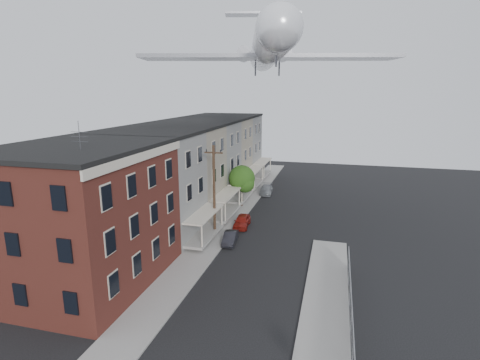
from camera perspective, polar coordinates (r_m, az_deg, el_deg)
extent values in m
cube|color=gray|center=(42.89, -1.18, -5.51)|extent=(3.00, 62.00, 0.12)
cube|color=gray|center=(25.19, 12.74, -20.38)|extent=(3.00, 26.00, 0.12)
cube|color=gray|center=(42.54, 0.71, -5.66)|extent=(0.15, 62.00, 0.14)
cube|color=gray|center=(25.23, 9.24, -20.11)|extent=(0.15, 26.00, 0.14)
cube|color=#3A1812|center=(29.59, -22.91, -5.27)|extent=(10.00, 12.00, 10.00)
cube|color=black|center=(28.47, -23.84, 4.62)|extent=(10.30, 12.30, 0.30)
cube|color=beige|center=(25.71, -14.80, 3.47)|extent=(0.16, 12.20, 0.60)
cylinder|color=#515156|center=(25.56, -23.27, 6.07)|extent=(0.04, 0.04, 2.00)
cube|color=slate|center=(37.21, -14.10, -0.93)|extent=(10.00, 7.00, 10.00)
cube|color=black|center=(36.33, -14.56, 6.97)|extent=(10.25, 7.00, 0.30)
cube|color=gray|center=(36.20, -5.38, -8.38)|extent=(1.80, 6.40, 0.25)
cube|color=beige|center=(35.45, -5.46, -5.08)|extent=(1.90, 6.50, 0.15)
cube|color=#6F6958|center=(43.31, -9.70, 1.27)|extent=(10.00, 7.00, 10.00)
cube|color=black|center=(42.55, -9.97, 8.06)|extent=(10.25, 7.00, 0.30)
cube|color=gray|center=(42.44, -2.15, -5.03)|extent=(1.80, 6.40, 0.25)
cube|color=beige|center=(41.80, -2.18, -2.16)|extent=(1.90, 6.50, 0.15)
cube|color=slate|center=(49.64, -6.40, 2.91)|extent=(10.00, 7.00, 10.00)
cube|color=black|center=(48.98, -6.55, 8.84)|extent=(10.25, 7.00, 0.30)
cube|color=gray|center=(48.89, 0.22, -2.53)|extent=(1.80, 6.40, 0.25)
cube|color=beige|center=(48.33, 0.22, -0.02)|extent=(1.90, 6.50, 0.15)
cube|color=#6F6958|center=(56.13, -3.84, 4.16)|extent=(10.00, 7.00, 10.00)
cube|color=black|center=(55.55, -3.93, 9.42)|extent=(10.25, 7.00, 0.30)
cube|color=gray|center=(55.47, 2.02, -0.62)|extent=(1.80, 6.40, 0.25)
cube|color=beige|center=(54.98, 2.04, 1.61)|extent=(1.90, 6.50, 0.15)
cube|color=slate|center=(62.73, -1.82, 5.15)|extent=(10.00, 7.00, 10.00)
cube|color=black|center=(62.21, -1.85, 9.85)|extent=(10.25, 7.00, 0.30)
cube|color=gray|center=(62.14, 3.44, 0.89)|extent=(1.80, 6.40, 0.25)
cube|color=beige|center=(61.70, 3.47, 2.88)|extent=(1.90, 6.50, 0.15)
cylinder|color=gray|center=(21.45, 16.81, -24.46)|extent=(0.06, 0.06, 1.90)
cylinder|color=gray|center=(23.90, 16.58, -20.10)|extent=(0.06, 0.06, 1.90)
cylinder|color=gray|center=(26.47, 16.40, -16.56)|extent=(0.06, 0.06, 1.90)
cylinder|color=gray|center=(29.12, 16.26, -13.66)|extent=(0.06, 0.06, 1.90)
cylinder|color=gray|center=(31.83, 16.15, -11.25)|extent=(0.06, 0.06, 1.90)
cube|color=gray|center=(23.43, 16.73, -18.25)|extent=(0.04, 18.00, 0.04)
cube|color=gray|center=(23.90, 16.58, -20.10)|extent=(0.02, 18.00, 1.80)
cylinder|color=black|center=(36.14, -3.96, -1.79)|extent=(0.26, 0.26, 9.00)
cube|color=black|center=(35.35, -4.06, 4.17)|extent=(1.80, 0.12, 0.12)
cylinder|color=black|center=(35.54, -5.14, 4.53)|extent=(0.08, 0.08, 0.25)
cylinder|color=black|center=(35.10, -2.98, 4.45)|extent=(0.08, 0.08, 0.25)
cylinder|color=black|center=(46.21, 0.28, -2.63)|extent=(0.24, 0.24, 2.40)
sphere|color=#214713|center=(45.61, 0.29, 0.27)|extent=(3.20, 3.20, 3.20)
sphere|color=#214713|center=(45.34, 0.80, -0.54)|extent=(2.24, 2.24, 2.24)
imported|color=maroon|center=(39.54, 0.31, -6.30)|extent=(1.72, 3.75, 1.25)
imported|color=black|center=(35.52, -1.52, -8.79)|extent=(1.47, 3.35, 1.07)
imported|color=gray|center=(52.27, 4.01, -1.48)|extent=(1.98, 4.12, 1.16)
cylinder|color=white|center=(41.97, 4.32, 19.44)|extent=(9.66, 26.08, 3.47)
sphere|color=white|center=(29.10, 6.03, 22.15)|extent=(3.47, 3.47, 3.47)
cone|color=white|center=(54.90, 3.43, 18.00)|extent=(4.15, 4.00, 3.47)
cube|color=#939399|center=(40.25, 4.44, 18.15)|extent=(26.35, 10.72, 0.38)
cylinder|color=#939399|center=(51.08, 0.57, 18.62)|extent=(2.73, 4.63, 1.73)
cylinder|color=#939399|center=(51.34, 6.70, 18.51)|extent=(2.73, 4.63, 1.73)
cube|color=white|center=(54.69, 3.51, 21.21)|extent=(1.26, 4.06, 6.07)
cube|color=#939399|center=(56.22, 3.49, 23.91)|extent=(10.67, 5.23, 0.27)
cylinder|color=#515156|center=(31.01, 5.55, 17.98)|extent=(0.17, 0.17, 1.30)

